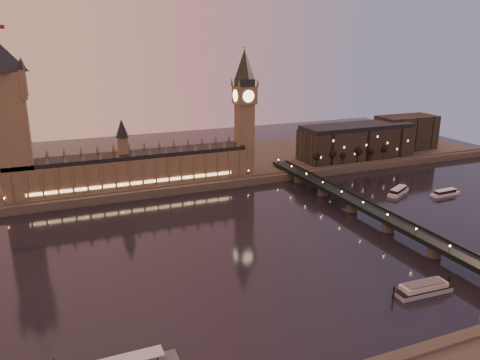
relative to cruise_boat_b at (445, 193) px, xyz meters
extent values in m
plane|color=black|center=(-178.69, -20.73, -2.02)|extent=(700.00, 700.00, 0.00)
cube|color=#423D35|center=(-148.69, 144.27, 0.98)|extent=(560.00, 130.00, 6.00)
cube|color=brown|center=(-218.69, 100.27, 14.98)|extent=(180.00, 26.00, 22.00)
cube|color=black|center=(-218.69, 100.27, 27.58)|extent=(180.00, 22.00, 3.20)
cube|color=#FFCC7F|center=(-218.69, 86.77, 8.98)|extent=(153.00, 0.25, 2.20)
cube|color=brown|center=(-298.69, 100.27, 47.98)|extent=(22.00, 22.00, 88.00)
cone|color=black|center=(-298.69, 100.27, 100.98)|extent=(31.68, 31.68, 18.00)
cube|color=maroon|center=(-296.49, 100.27, 120.48)|extent=(4.00, 0.15, 2.50)
cube|color=brown|center=(-124.69, 100.27, 32.98)|extent=(13.00, 13.00, 58.00)
cube|color=brown|center=(-124.69, 100.27, 68.98)|extent=(16.00, 16.00, 14.00)
cylinder|color=#FFEAA5|center=(-124.69, 92.09, 68.98)|extent=(9.60, 0.35, 9.60)
cylinder|color=#FFEAA5|center=(-132.87, 100.27, 68.98)|extent=(0.35, 9.60, 9.60)
cube|color=black|center=(-124.69, 100.27, 78.98)|extent=(13.00, 13.00, 6.00)
cone|color=black|center=(-124.69, 100.27, 93.98)|extent=(17.68, 17.68, 24.00)
sphere|color=gold|center=(-124.69, 100.27, 106.98)|extent=(2.00, 2.00, 2.00)
cube|color=black|center=(-86.69, -20.73, 5.98)|extent=(13.00, 260.00, 2.00)
cube|color=black|center=(-92.99, -20.73, 7.48)|extent=(0.60, 260.00, 1.00)
cube|color=black|center=(-80.39, -20.73, 7.48)|extent=(0.60, 260.00, 1.00)
cube|color=black|center=(-6.69, 106.27, 17.98)|extent=(110.00, 36.00, 28.00)
cube|color=black|center=(-6.69, 106.27, 33.98)|extent=(108.00, 34.00, 4.00)
cube|color=black|center=(63.31, 118.27, 20.98)|extent=(60.00, 30.00, 34.00)
cylinder|color=black|center=(-60.78, 88.27, 8.63)|extent=(0.70, 0.70, 9.30)
sphere|color=black|center=(-60.78, 88.27, 13.48)|extent=(6.20, 6.20, 6.20)
cylinder|color=black|center=(-46.17, 88.27, 8.63)|extent=(0.70, 0.70, 9.30)
sphere|color=black|center=(-46.17, 88.27, 13.48)|extent=(6.20, 6.20, 6.20)
cylinder|color=black|center=(-31.57, 88.27, 8.63)|extent=(0.70, 0.70, 9.30)
sphere|color=black|center=(-31.57, 88.27, 13.48)|extent=(6.20, 6.20, 6.20)
cylinder|color=black|center=(-16.97, 88.27, 8.63)|extent=(0.70, 0.70, 9.30)
sphere|color=black|center=(-16.97, 88.27, 13.48)|extent=(6.20, 6.20, 6.20)
cylinder|color=black|center=(-2.36, 88.27, 8.63)|extent=(0.70, 0.70, 9.30)
sphere|color=black|center=(-2.36, 88.27, 13.48)|extent=(6.20, 6.20, 6.20)
cylinder|color=black|center=(12.24, 88.27, 8.63)|extent=(0.70, 0.70, 9.30)
sphere|color=black|center=(12.24, 88.27, 13.48)|extent=(6.20, 6.20, 6.20)
cube|color=silver|center=(0.00, 0.00, -0.97)|extent=(25.10, 7.42, 2.10)
cube|color=black|center=(0.00, 0.00, 1.13)|extent=(18.60, 5.99, 2.10)
cube|color=silver|center=(0.00, 0.00, 2.37)|extent=(19.11, 6.26, 0.38)
cube|color=silver|center=(-30.89, 16.41, -0.83)|extent=(26.11, 18.56, 2.37)
cube|color=black|center=(-30.89, 16.41, 1.54)|extent=(19.59, 14.23, 2.37)
cube|color=silver|center=(-30.89, 16.41, 2.95)|extent=(20.18, 14.72, 0.43)
cube|color=#99AAC3|center=(-120.73, -105.81, -0.86)|extent=(28.97, 9.28, 2.33)
cube|color=black|center=(-120.73, -105.81, 0.53)|extent=(28.97, 9.28, 0.45)
cube|color=silver|center=(-120.73, -105.81, 1.92)|extent=(23.56, 8.15, 2.33)
cube|color=#595B5E|center=(-120.73, -105.81, 3.40)|extent=(19.95, 7.11, 0.63)
cylinder|color=black|center=(-136.83, -104.12, 1.02)|extent=(0.98, 0.98, 6.09)
cylinder|color=black|center=(-104.63, -105.50, 1.02)|extent=(0.98, 0.98, 6.09)
camera|label=1|loc=(-275.58, -253.31, 113.15)|focal=35.00mm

